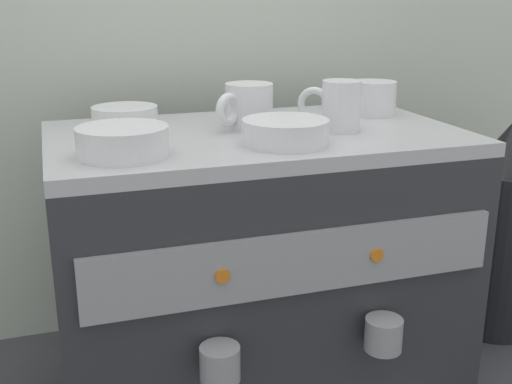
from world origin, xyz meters
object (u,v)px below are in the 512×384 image
ceramic_bowl_1 (285,132)px  coffee_grinder (502,232)px  ceramic_bowl_2 (125,117)px  espresso_machine (257,267)px  ceramic_cup_2 (374,98)px  ceramic_bowl_0 (123,142)px  ceramic_cup_0 (246,106)px  ceramic_cup_1 (338,106)px

ceramic_bowl_1 → coffee_grinder: 0.62m
ceramic_bowl_2 → espresso_machine: bearing=-29.0°
espresso_machine → ceramic_bowl_2: size_ratio=6.06×
ceramic_cup_2 → coffee_grinder: 0.41m
ceramic_bowl_0 → ceramic_cup_0: bearing=31.8°
ceramic_cup_2 → ceramic_bowl_2: size_ratio=0.97×
espresso_machine → ceramic_bowl_0: size_ratio=5.24×
ceramic_cup_1 → ceramic_bowl_0: (-0.35, -0.06, -0.02)m
ceramic_bowl_1 → ceramic_bowl_2: (-0.21, 0.20, -0.00)m
espresso_machine → ceramic_bowl_1: ceramic_bowl_1 is taller
ceramic_bowl_0 → ceramic_bowl_1: ceramic_bowl_0 is taller
ceramic_cup_1 → ceramic_cup_0: bearing=151.6°
ceramic_cup_1 → ceramic_bowl_1: 0.13m
ceramic_cup_0 → ceramic_bowl_1: size_ratio=0.83×
espresso_machine → ceramic_cup_1: 0.31m
ceramic_cup_2 → ceramic_bowl_2: bearing=176.4°
ceramic_cup_0 → ceramic_cup_1: ceramic_cup_1 is taller
ceramic_bowl_2 → ceramic_cup_2: bearing=-3.6°
ceramic_cup_1 → ceramic_bowl_2: bearing=156.2°
espresso_machine → ceramic_cup_1: ceramic_cup_1 is taller
ceramic_cup_0 → ceramic_bowl_2: bearing=159.7°
ceramic_cup_1 → ceramic_bowl_1: size_ratio=0.71×
ceramic_cup_2 → coffee_grinder: size_ratio=0.23×
espresso_machine → ceramic_bowl_0: 0.35m
ceramic_bowl_2 → ceramic_bowl_1: bearing=-44.3°
ceramic_cup_2 → ceramic_bowl_0: bearing=-159.6°
coffee_grinder → ceramic_cup_0: bearing=-178.7°
ceramic_cup_2 → ceramic_bowl_1: bearing=-143.5°
espresso_machine → ceramic_bowl_1: 0.27m
ceramic_cup_0 → ceramic_bowl_1: ceramic_cup_0 is taller
ceramic_bowl_1 → ceramic_cup_0: bearing=98.4°
ceramic_bowl_0 → ceramic_bowl_1: bearing=0.1°
coffee_grinder → ceramic_cup_2: bearing=174.4°
ceramic_bowl_1 → ceramic_cup_1: bearing=28.6°
ceramic_cup_0 → coffee_grinder: (0.55, 0.01, -0.29)m
ceramic_bowl_0 → ceramic_bowl_1: 0.24m
espresso_machine → coffee_grinder: (0.55, 0.05, -0.02)m
ceramic_cup_2 → coffee_grinder: (0.30, -0.03, -0.29)m
ceramic_bowl_1 → coffee_grinder: size_ratio=0.29×
coffee_grinder → ceramic_bowl_2: bearing=175.6°
ceramic_cup_0 → ceramic_bowl_0: size_ratio=0.85×
espresso_machine → ceramic_bowl_1: (0.01, -0.10, 0.26)m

